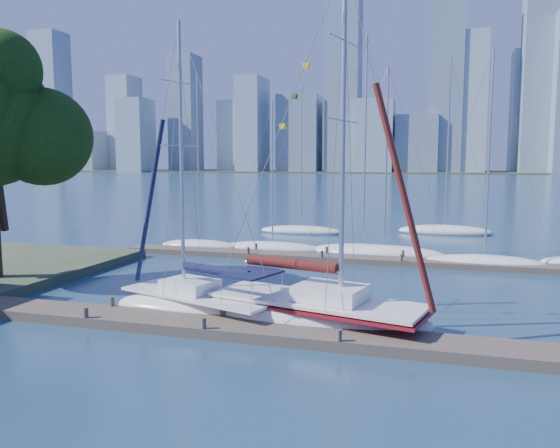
# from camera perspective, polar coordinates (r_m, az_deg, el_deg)

# --- Properties ---
(ground) EXTENTS (700.00, 700.00, 0.00)m
(ground) POSITION_cam_1_polar(r_m,az_deg,el_deg) (21.37, -6.96, -11.11)
(ground) COLOR #172E4A
(ground) RESTS_ON ground
(near_dock) EXTENTS (26.00, 2.00, 0.40)m
(near_dock) POSITION_cam_1_polar(r_m,az_deg,el_deg) (21.31, -6.97, -10.60)
(near_dock) COLOR brown
(near_dock) RESTS_ON ground
(far_dock) EXTENTS (30.00, 1.80, 0.36)m
(far_dock) POSITION_cam_1_polar(r_m,az_deg,el_deg) (35.78, 6.21, -3.60)
(far_dock) COLOR brown
(far_dock) RESTS_ON ground
(far_shore) EXTENTS (800.00, 100.00, 1.50)m
(far_shore) POSITION_cam_1_polar(r_m,az_deg,el_deg) (338.84, 14.96, 5.26)
(far_shore) COLOR #38472D
(far_shore) RESTS_ON ground
(sailboat_navy) EXTENTS (8.20, 4.86, 12.75)m
(sailboat_navy) POSITION_cam_1_polar(r_m,az_deg,el_deg) (23.50, -8.41, -6.87)
(sailboat_navy) COLOR white
(sailboat_navy) RESTS_ON ground
(sailboat_maroon) EXTENTS (9.67, 5.08, 14.27)m
(sailboat_maroon) POSITION_cam_1_polar(r_m,az_deg,el_deg) (21.76, 3.79, -7.87)
(sailboat_maroon) COLOR white
(sailboat_maroon) RESTS_ON ground
(bg_boat_0) EXTENTS (6.42, 3.61, 13.05)m
(bg_boat_0) POSITION_cam_1_polar(r_m,az_deg,el_deg) (41.10, -8.40, -2.20)
(bg_boat_0) COLOR white
(bg_boat_0) RESTS_ON ground
(bg_boat_1) EXTENTS (7.83, 5.05, 10.98)m
(bg_boat_1) POSITION_cam_1_polar(r_m,az_deg,el_deg) (39.62, -0.79, -2.50)
(bg_boat_1) COLOR white
(bg_boat_1) RESTS_ON ground
(bg_boat_2) EXTENTS (7.74, 2.91, 15.21)m
(bg_boat_2) POSITION_cam_1_polar(r_m,az_deg,el_deg) (38.35, 8.70, -2.79)
(bg_boat_2) COLOR white
(bg_boat_2) RESTS_ON ground
(bg_boat_3) EXTENTS (8.39, 2.92, 12.99)m
(bg_boat_3) POSITION_cam_1_polar(r_m,az_deg,el_deg) (37.64, 10.83, -3.02)
(bg_boat_3) COLOR white
(bg_boat_3) RESTS_ON ground
(bg_boat_4) EXTENTS (7.69, 4.78, 13.47)m
(bg_boat_4) POSITION_cam_1_polar(r_m,az_deg,el_deg) (35.98, 20.58, -3.79)
(bg_boat_4) COLOR white
(bg_boat_4) RESTS_ON ground
(bg_boat_6) EXTENTS (7.83, 3.91, 13.47)m
(bg_boat_6) POSITION_cam_1_polar(r_m,az_deg,el_deg) (49.33, 2.22, -0.68)
(bg_boat_6) COLOR white
(bg_boat_6) RESTS_ON ground
(bg_boat_7) EXTENTS (8.46, 5.57, 15.86)m
(bg_boat_7) POSITION_cam_1_polar(r_m,az_deg,el_deg) (51.02, 16.87, -0.66)
(bg_boat_7) COLOR white
(bg_boat_7) RESTS_ON ground
(skyline) EXTENTS (503.84, 51.31, 125.62)m
(skyline) POSITION_cam_1_polar(r_m,az_deg,el_deg) (310.64, 18.68, 11.77)
(skyline) COLOR #8296A9
(skyline) RESTS_ON ground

